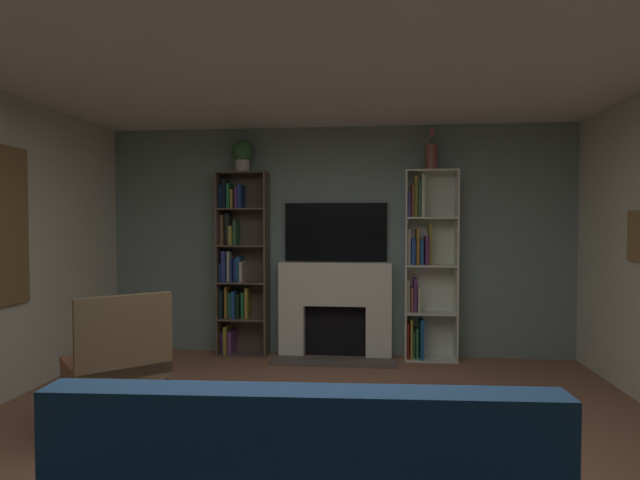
# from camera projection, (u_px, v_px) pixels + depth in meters

# --- Properties ---
(wall_back_accent) EXTENTS (5.43, 0.06, 2.61)m
(wall_back_accent) POSITION_uv_depth(u_px,v_px,m) (336.00, 241.00, 5.74)
(wall_back_accent) COLOR gray
(wall_back_accent) RESTS_ON ground_plane
(ceiling) EXTENTS (5.43, 6.07, 0.06)m
(ceiling) POSITION_uv_depth(u_px,v_px,m) (298.00, 15.00, 2.71)
(ceiling) COLOR white
(ceiling) RESTS_ON wall_back_accent
(fireplace) EXTENTS (1.36, 0.54, 1.07)m
(fireplace) POSITION_uv_depth(u_px,v_px,m) (335.00, 306.00, 5.61)
(fireplace) COLOR white
(fireplace) RESTS_ON ground_plane
(tv) EXTENTS (1.16, 0.06, 0.66)m
(tv) POSITION_uv_depth(u_px,v_px,m) (336.00, 232.00, 5.68)
(tv) COLOR black
(tv) RESTS_ON fireplace
(bookshelf_left) EXTENTS (0.57, 0.29, 2.09)m
(bookshelf_left) POSITION_uv_depth(u_px,v_px,m) (239.00, 265.00, 5.73)
(bookshelf_left) COLOR brown
(bookshelf_left) RESTS_ON ground_plane
(bookshelf_right) EXTENTS (0.57, 0.28, 2.09)m
(bookshelf_right) POSITION_uv_depth(u_px,v_px,m) (424.00, 266.00, 5.52)
(bookshelf_right) COLOR silver
(bookshelf_right) RESTS_ON ground_plane
(potted_plant) EXTENTS (0.25, 0.25, 0.36)m
(potted_plant) POSITION_uv_depth(u_px,v_px,m) (242.00, 154.00, 5.64)
(potted_plant) COLOR beige
(potted_plant) RESTS_ON bookshelf_left
(vase_with_flowers) EXTENTS (0.13, 0.13, 0.45)m
(vase_with_flowers) POSITION_uv_depth(u_px,v_px,m) (432.00, 155.00, 5.42)
(vase_with_flowers) COLOR brown
(vase_with_flowers) RESTS_ON bookshelf_right
(armchair) EXTENTS (0.89, 0.88, 1.02)m
(armchair) POSITION_uv_depth(u_px,v_px,m) (118.00, 359.00, 3.57)
(armchair) COLOR brown
(armchair) RESTS_ON ground_plane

